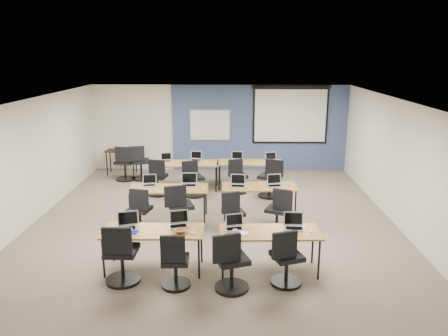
{
  "coord_description": "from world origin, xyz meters",
  "views": [
    {
      "loc": [
        0.43,
        -9.13,
        3.67
      ],
      "look_at": [
        0.22,
        0.4,
        1.13
      ],
      "focal_mm": 35.0,
      "sensor_mm": 36.0,
      "label": 1
    }
  ],
  "objects_px": {
    "whiteboard": "(210,125)",
    "utility_table": "(121,153)",
    "training_table_mid_left": "(169,190)",
    "laptop_7": "(274,183)",
    "task_chair_5": "(180,211)",
    "laptop_0": "(127,224)",
    "laptop_8": "(166,159)",
    "laptop_10": "(237,158)",
    "projector_screen": "(290,112)",
    "task_chair_2": "(230,266)",
    "task_chair_9": "(193,181)",
    "task_chair_11": "(270,181)",
    "laptop_6": "(238,183)",
    "task_chair_4": "(140,214)",
    "task_chair_6": "(233,216)",
    "laptop_2": "(234,225)",
    "spare_chair_b": "(125,166)",
    "training_table_front_right": "(270,234)",
    "task_chair_7": "(278,213)",
    "training_table_back_right": "(250,164)",
    "task_chair_0": "(121,259)",
    "task_chair_8": "(157,180)",
    "laptop_11": "(271,159)",
    "task_chair_1": "(175,265)",
    "laptop_1": "(179,222)",
    "training_table_back_left": "(184,164)",
    "training_table_mid_right": "(259,188)",
    "spare_chair_a": "(140,165)",
    "task_chair_10": "(237,179)",
    "training_table_front_left": "(153,233)"
  },
  "relations": [
    {
      "from": "training_table_front_right",
      "to": "training_table_mid_left",
      "type": "height_order",
      "value": "same"
    },
    {
      "from": "training_table_mid_right",
      "to": "laptop_7",
      "type": "xyz_separation_m",
      "value": [
        0.34,
        0.03,
        0.11
      ]
    },
    {
      "from": "laptop_2",
      "to": "spare_chair_b",
      "type": "xyz_separation_m",
      "value": [
        -3.21,
        5.32,
        -0.35
      ]
    },
    {
      "from": "laptop_7",
      "to": "spare_chair_a",
      "type": "relative_size",
      "value": 0.31
    },
    {
      "from": "training_table_mid_left",
      "to": "utility_table",
      "type": "xyz_separation_m",
      "value": [
        -2.01,
        3.75,
        -0.03
      ]
    },
    {
      "from": "laptop_6",
      "to": "task_chair_9",
      "type": "bearing_deg",
      "value": 135.94
    },
    {
      "from": "task_chair_0",
      "to": "laptop_10",
      "type": "xyz_separation_m",
      "value": [
        1.92,
        5.5,
        0.35
      ]
    },
    {
      "from": "task_chair_0",
      "to": "laptop_11",
      "type": "relative_size",
      "value": 3.24
    },
    {
      "from": "task_chair_4",
      "to": "task_chair_6",
      "type": "distance_m",
      "value": 1.95
    },
    {
      "from": "task_chair_9",
      "to": "task_chair_11",
      "type": "bearing_deg",
      "value": -23.26
    },
    {
      "from": "training_table_mid_left",
      "to": "training_table_back_right",
      "type": "distance_m",
      "value": 3.08
    },
    {
      "from": "training_table_back_left",
      "to": "laptop_1",
      "type": "xyz_separation_m",
      "value": [
        0.39,
        -4.48,
        0.11
      ]
    },
    {
      "from": "laptop_10",
      "to": "task_chair_10",
      "type": "xyz_separation_m",
      "value": [
        0.0,
        -0.73,
        -0.39
      ]
    },
    {
      "from": "whiteboard",
      "to": "utility_table",
      "type": "distance_m",
      "value": 2.89
    },
    {
      "from": "training_table_mid_left",
      "to": "laptop_7",
      "type": "height_order",
      "value": "laptop_7"
    },
    {
      "from": "laptop_1",
      "to": "task_chair_8",
      "type": "xyz_separation_m",
      "value": [
        -1.04,
        3.83,
        -0.38
      ]
    },
    {
      "from": "task_chair_2",
      "to": "spare_chair_b",
      "type": "relative_size",
      "value": 0.98
    },
    {
      "from": "laptop_0",
      "to": "laptop_7",
      "type": "height_order",
      "value": "laptop_0"
    },
    {
      "from": "task_chair_2",
      "to": "task_chair_5",
      "type": "height_order",
      "value": "task_chair_5"
    },
    {
      "from": "training_table_back_left",
      "to": "laptop_2",
      "type": "relative_size",
      "value": 6.12
    },
    {
      "from": "training_table_mid_left",
      "to": "task_chair_7",
      "type": "height_order",
      "value": "task_chair_7"
    },
    {
      "from": "projector_screen",
      "to": "spare_chair_a",
      "type": "distance_m",
      "value": 4.88
    },
    {
      "from": "laptop_0",
      "to": "task_chair_11",
      "type": "bearing_deg",
      "value": 36.21
    },
    {
      "from": "whiteboard",
      "to": "utility_table",
      "type": "xyz_separation_m",
      "value": [
        -2.73,
        -0.52,
        -0.79
      ]
    },
    {
      "from": "projector_screen",
      "to": "task_chair_2",
      "type": "bearing_deg",
      "value": -103.83
    },
    {
      "from": "laptop_0",
      "to": "training_table_back_right",
      "type": "bearing_deg",
      "value": 46.22
    },
    {
      "from": "training_table_mid_right",
      "to": "spare_chair_b",
      "type": "height_order",
      "value": "spare_chair_b"
    },
    {
      "from": "task_chair_1",
      "to": "task_chair_8",
      "type": "xyz_separation_m",
      "value": [
        -1.07,
        4.65,
        0.02
      ]
    },
    {
      "from": "whiteboard",
      "to": "task_chair_2",
      "type": "distance_m",
      "value": 7.46
    },
    {
      "from": "laptop_7",
      "to": "task_chair_5",
      "type": "bearing_deg",
      "value": -170.28
    },
    {
      "from": "task_chair_5",
      "to": "projector_screen",
      "type": "bearing_deg",
      "value": 40.86
    },
    {
      "from": "training_table_mid_right",
      "to": "task_chair_2",
      "type": "xyz_separation_m",
      "value": [
        -0.64,
        -3.27,
        -0.26
      ]
    },
    {
      "from": "laptop_11",
      "to": "task_chair_2",
      "type": "bearing_deg",
      "value": -115.98
    },
    {
      "from": "training_table_back_right",
      "to": "laptop_1",
      "type": "relative_size",
      "value": 5.38
    },
    {
      "from": "spare_chair_a",
      "to": "training_table_front_right",
      "type": "bearing_deg",
      "value": -76.24
    },
    {
      "from": "projector_screen",
      "to": "training_table_front_left",
      "type": "xyz_separation_m",
      "value": [
        -3.13,
        -6.66,
        -1.2
      ]
    },
    {
      "from": "whiteboard",
      "to": "task_chair_8",
      "type": "xyz_separation_m",
      "value": [
        -1.26,
        -2.63,
        -1.03
      ]
    },
    {
      "from": "task_chair_0",
      "to": "task_chair_1",
      "type": "bearing_deg",
      "value": -7.62
    },
    {
      "from": "training_table_back_right",
      "to": "task_chair_8",
      "type": "xyz_separation_m",
      "value": [
        -2.45,
        -0.78,
        -0.27
      ]
    },
    {
      "from": "laptop_7",
      "to": "task_chair_8",
      "type": "distance_m",
      "value": 3.28
    },
    {
      "from": "task_chair_7",
      "to": "training_table_back_right",
      "type": "bearing_deg",
      "value": 122.25
    },
    {
      "from": "task_chair_5",
      "to": "laptop_0",
      "type": "bearing_deg",
      "value": -131.77
    },
    {
      "from": "training_table_mid_left",
      "to": "laptop_8",
      "type": "bearing_deg",
      "value": 97.53
    },
    {
      "from": "whiteboard",
      "to": "laptop_10",
      "type": "xyz_separation_m",
      "value": [
        0.84,
        -1.66,
        -0.66
      ]
    },
    {
      "from": "task_chair_6",
      "to": "laptop_7",
      "type": "height_order",
      "value": "laptop_7"
    },
    {
      "from": "laptop_2",
      "to": "laptop_8",
      "type": "height_order",
      "value": "laptop_2"
    },
    {
      "from": "training_table_mid_left",
      "to": "task_chair_4",
      "type": "relative_size",
      "value": 1.8
    },
    {
      "from": "laptop_6",
      "to": "laptop_11",
      "type": "relative_size",
      "value": 1.04
    },
    {
      "from": "training_table_back_right",
      "to": "task_chair_8",
      "type": "relative_size",
      "value": 1.79
    },
    {
      "from": "training_table_back_right",
      "to": "spare_chair_a",
      "type": "xyz_separation_m",
      "value": [
        -3.21,
        0.68,
        -0.25
      ]
    }
  ]
}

